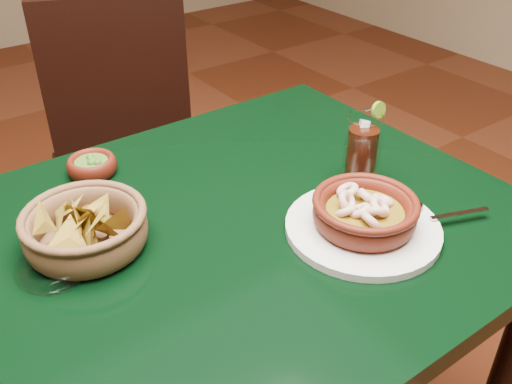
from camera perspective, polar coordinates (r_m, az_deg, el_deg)
dining_table at (r=1.00m, az=-7.27°, el=-9.73°), size 1.20×0.80×0.75m
dining_chair at (r=1.68m, az=-12.71°, el=3.39°), size 0.56×0.56×0.94m
shrimp_plate at (r=0.96m, az=10.79°, el=-2.36°), size 0.33×0.26×0.08m
chip_basket at (r=0.94m, az=-16.69°, el=-3.50°), size 0.23×0.23×0.13m
guacamole_ramekin at (r=1.15m, az=-16.08°, el=2.56°), size 0.11×0.11×0.04m
cola_drink at (r=1.06m, az=10.54°, el=3.96°), size 0.14×0.14×0.16m
glass_ashtray at (r=0.92m, az=-19.70°, el=-7.24°), size 0.12×0.12×0.03m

